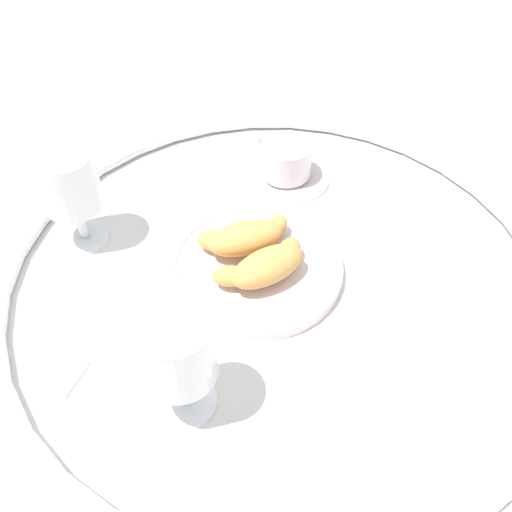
{
  "coord_description": "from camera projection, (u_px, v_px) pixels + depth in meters",
  "views": [
    {
      "loc": [
        -0.4,
        -0.29,
        0.56
      ],
      "look_at": [
        -0.01,
        0.03,
        0.03
      ],
      "focal_mm": 39.91,
      "sensor_mm": 36.0,
      "label": 1
    }
  ],
  "objects": [
    {
      "name": "ground_plane",
      "position": [
        277.0,
        278.0,
        0.74
      ],
      "size": [
        2.2,
        2.2,
        0.0
      ],
      "primitive_type": "plane",
      "color": "silver"
    },
    {
      "name": "croissant_small",
      "position": [
        247.0,
        236.0,
        0.74
      ],
      "size": [
        0.12,
        0.11,
        0.04
      ],
      "color": "#D6994C",
      "rests_on": "pastry_plate"
    },
    {
      "name": "juice_glass_right",
      "position": [
        69.0,
        185.0,
        0.72
      ],
      "size": [
        0.08,
        0.08,
        0.14
      ],
      "color": "white",
      "rests_on": "ground_plane"
    },
    {
      "name": "folded_napkin",
      "position": [
        393.0,
        370.0,
        0.64
      ],
      "size": [
        0.14,
        0.14,
        0.01
      ],
      "primitive_type": "cube",
      "rotation": [
        0.0,
        0.0,
        -0.4
      ],
      "color": "silver",
      "rests_on": "ground_plane"
    },
    {
      "name": "sugar_packet",
      "position": [
        65.0,
        374.0,
        0.64
      ],
      "size": [
        0.06,
        0.05,
        0.01
      ],
      "primitive_type": "cube",
      "rotation": [
        0.0,
        0.0,
        0.31
      ],
      "color": "white",
      "rests_on": "ground_plane"
    },
    {
      "name": "croissant_large",
      "position": [
        264.0,
        264.0,
        0.7
      ],
      "size": [
        0.13,
        0.09,
        0.04
      ],
      "color": "#D6994C",
      "rests_on": "pastry_plate"
    },
    {
      "name": "juice_glass_left",
      "position": [
        178.0,
        354.0,
        0.55
      ],
      "size": [
        0.08,
        0.08,
        0.14
      ],
      "color": "white",
      "rests_on": "ground_plane"
    },
    {
      "name": "pastry_plate",
      "position": [
        256.0,
        266.0,
        0.74
      ],
      "size": [
        0.23,
        0.23,
        0.02
      ],
      "color": "silver",
      "rests_on": "ground_plane"
    },
    {
      "name": "coffee_cup_near",
      "position": [
        286.0,
        163.0,
        0.86
      ],
      "size": [
        0.14,
        0.14,
        0.06
      ],
      "color": "silver",
      "rests_on": "ground_plane"
    },
    {
      "name": "table_chrome_rim",
      "position": [
        277.0,
        272.0,
        0.73
      ],
      "size": [
        0.72,
        0.72,
        0.02
      ],
      "primitive_type": "torus",
      "color": "silver",
      "rests_on": "ground_plane"
    }
  ]
}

